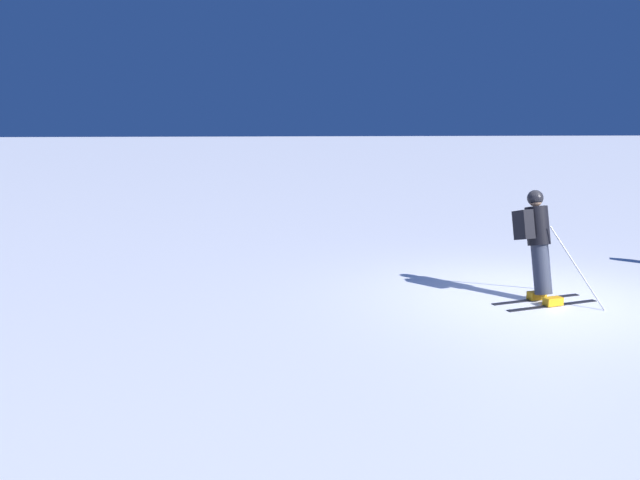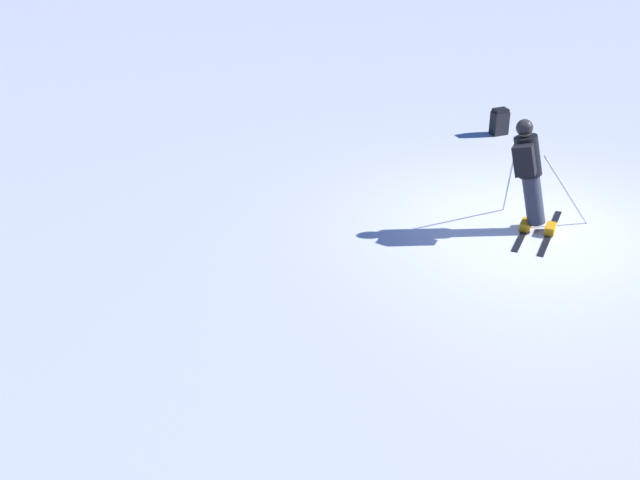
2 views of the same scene
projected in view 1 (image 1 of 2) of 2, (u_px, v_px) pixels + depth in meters
ground_plane at (536, 298)px, 9.72m from camera, size 300.00×300.00×0.00m
skier at (537, 240)px, 9.48m from camera, size 1.26×1.66×1.72m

